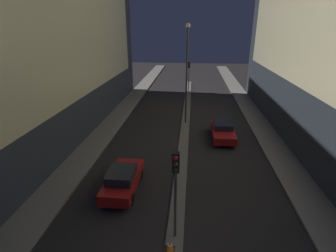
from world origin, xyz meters
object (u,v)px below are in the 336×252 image
(traffic_light_mid, at_px, (189,70))
(car_right_lane, at_px, (223,131))
(car_left_lane, at_px, (123,179))
(street_lamp, at_px, (187,64))
(traffic_light_near, at_px, (176,177))
(traffic_cone_near, at_px, (170,246))

(traffic_light_mid, xyz_separation_m, car_right_lane, (3.41, -17.25, -2.61))
(car_right_lane, bearing_deg, car_left_lane, -128.43)
(traffic_light_mid, distance_m, car_right_lane, 17.78)
(street_lamp, relative_size, car_right_lane, 2.14)
(traffic_light_near, bearing_deg, traffic_cone_near, -101.01)
(traffic_light_mid, bearing_deg, traffic_cone_near, -90.31)
(traffic_light_mid, relative_size, car_left_lane, 1.01)
(traffic_cone_near, bearing_deg, car_left_lane, 126.41)
(traffic_light_near, relative_size, car_left_lane, 1.01)
(traffic_light_near, bearing_deg, car_left_lane, 133.86)
(traffic_light_near, relative_size, traffic_light_mid, 1.00)
(car_right_lane, bearing_deg, traffic_light_near, -105.68)
(traffic_light_mid, height_order, car_left_lane, traffic_light_mid)
(street_lamp, relative_size, car_left_lane, 2.19)
(street_lamp, xyz_separation_m, car_right_lane, (3.41, -3.54, -5.31))
(car_left_lane, bearing_deg, traffic_light_mid, 82.49)
(traffic_light_near, relative_size, street_lamp, 0.46)
(car_left_lane, distance_m, car_right_lane, 10.97)
(traffic_light_near, xyz_separation_m, car_right_lane, (3.41, 12.14, -2.61))
(traffic_light_near, bearing_deg, car_right_lane, 74.32)
(street_lamp, xyz_separation_m, traffic_cone_near, (-0.17, -16.53, -5.68))
(car_right_lane, bearing_deg, traffic_light_mid, 101.18)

